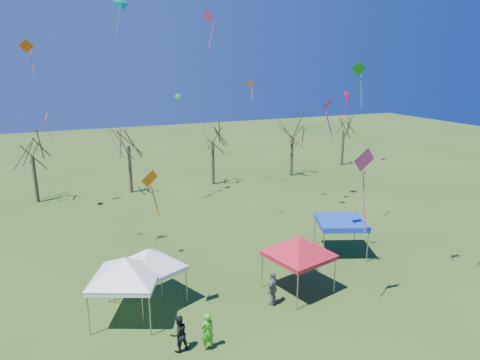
# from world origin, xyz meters

# --- Properties ---
(ground) EXTENTS (140.00, 140.00, 0.00)m
(ground) POSITION_xyz_m (0.00, 0.00, 0.00)
(ground) COLOR #2B4D18
(ground) RESTS_ON ground
(tree_1) EXTENTS (3.42, 3.42, 7.54)m
(tree_1) POSITION_xyz_m (-10.77, 24.65, 5.79)
(tree_1) COLOR #3D2D21
(tree_1) RESTS_ON ground
(tree_2) EXTENTS (3.71, 3.71, 8.18)m
(tree_2) POSITION_xyz_m (-2.37, 24.38, 6.29)
(tree_2) COLOR #3D2D21
(tree_2) RESTS_ON ground
(tree_3) EXTENTS (3.59, 3.59, 7.91)m
(tree_3) POSITION_xyz_m (6.03, 24.04, 6.08)
(tree_3) COLOR #3D2D21
(tree_3) RESTS_ON ground
(tree_4) EXTENTS (3.58, 3.58, 7.89)m
(tree_4) POSITION_xyz_m (15.36, 24.00, 6.06)
(tree_4) COLOR #3D2D21
(tree_4) RESTS_ON ground
(tree_5) EXTENTS (3.39, 3.39, 7.46)m
(tree_5) POSITION_xyz_m (23.72, 26.07, 5.73)
(tree_5) COLOR #3D2D21
(tree_5) RESTS_ON ground
(tent_white_west) EXTENTS (4.01, 4.01, 3.80)m
(tent_white_west) POSITION_xyz_m (-6.01, 2.56, 3.07)
(tent_white_west) COLOR gray
(tent_white_west) RESTS_ON ground
(tent_white_mid) EXTENTS (3.81, 3.81, 3.62)m
(tent_white_mid) POSITION_xyz_m (-4.73, 3.48, 2.92)
(tent_white_mid) COLOR gray
(tent_white_mid) RESTS_ON ground
(tent_red) EXTENTS (4.15, 4.15, 3.77)m
(tent_red) POSITION_xyz_m (3.11, 1.64, 3.04)
(tent_red) COLOR gray
(tent_red) RESTS_ON ground
(tent_blue) EXTENTS (3.88, 3.88, 2.36)m
(tent_blue) POSITION_xyz_m (8.17, 4.81, 2.17)
(tent_blue) COLOR gray
(tent_blue) RESTS_ON ground
(person_grey) EXTENTS (1.14, 1.02, 1.86)m
(person_grey) POSITION_xyz_m (1.17, 0.90, 0.93)
(person_grey) COLOR slate
(person_grey) RESTS_ON ground
(person_green) EXTENTS (0.72, 0.56, 1.77)m
(person_green) POSITION_xyz_m (-3.16, -1.24, 0.89)
(person_green) COLOR #48C41F
(person_green) RESTS_ON ground
(person_dark) EXTENTS (0.96, 0.83, 1.70)m
(person_dark) POSITION_xyz_m (-4.34, -0.87, 0.85)
(person_dark) COLOR black
(person_dark) RESTS_ON ground
(kite_19) EXTENTS (0.70, 0.64, 1.91)m
(kite_19) POSITION_xyz_m (9.11, 21.62, 10.36)
(kite_19) COLOR #FD520D
(kite_19) RESTS_ON ground
(kite_1) EXTENTS (1.14, 0.98, 2.29)m
(kite_1) POSITION_xyz_m (-4.72, 1.91, 7.22)
(kite_1) COLOR orange
(kite_1) RESTS_ON ground
(kite_22) EXTENTS (0.71, 0.73, 2.31)m
(kite_22) POSITION_xyz_m (1.58, 20.36, 9.33)
(kite_22) COLOR green
(kite_22) RESTS_ON ground
(kite_11) EXTENTS (1.47, 1.07, 3.12)m
(kite_11) POSITION_xyz_m (-3.03, 18.31, 16.65)
(kite_11) COLOR #0DC5A4
(kite_11) RESTS_ON ground
(kite_2) EXTENTS (1.18, 0.69, 2.76)m
(kite_2) POSITION_xyz_m (-9.97, 21.35, 13.55)
(kite_2) COLOR #FF4F0D
(kite_2) RESTS_ON ground
(kite_13) EXTENTS (0.70, 0.96, 2.47)m
(kite_13) POSITION_xyz_m (-9.17, 20.90, 8.04)
(kite_13) COLOR #F33E0C
(kite_13) RESTS_ON ground
(kite_17) EXTENTS (1.13, 0.74, 3.31)m
(kite_17) POSITION_xyz_m (11.55, 8.43, 11.86)
(kite_17) COLOR #1A9717
(kite_17) RESTS_ON ground
(kite_24) EXTENTS (0.77, 1.11, 2.68)m
(kite_24) POSITION_xyz_m (1.76, 12.02, 15.29)
(kite_24) COLOR #E83387
(kite_24) RESTS_ON ground
(kite_27) EXTENTS (1.13, 0.98, 2.33)m
(kite_27) POSITION_xyz_m (5.58, 3.32, 10.04)
(kite_27) COLOR purple
(kite_27) RESTS_ON ground
(kite_5) EXTENTS (1.34, 0.61, 4.26)m
(kite_5) POSITION_xyz_m (4.82, -1.03, 7.84)
(kite_5) COLOR #E2328F
(kite_5) RESTS_ON ground
(kite_12) EXTENTS (1.20, 0.89, 3.41)m
(kite_12) POSITION_xyz_m (19.76, 20.54, 9.01)
(kite_12) COLOR red
(kite_12) RESTS_ON ground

